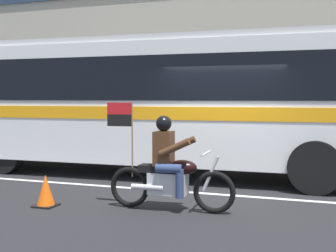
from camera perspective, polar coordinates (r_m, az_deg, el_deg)
name	(u,v)px	position (r m, az deg, el deg)	size (l,w,h in m)	color
ground_plane	(222,188)	(9.24, 6.94, -7.96)	(60.00, 60.00, 0.00)	black
sidewalk_curb	(257,155)	(14.19, 11.35, -3.63)	(28.00, 3.80, 0.15)	#B7B2A8
lane_center_stripe	(215,194)	(8.66, 6.08, -8.71)	(26.60, 0.14, 0.01)	silver
office_building_facade	(267,19)	(16.58, 12.67, 13.35)	(28.00, 0.89, 9.33)	gray
transit_bus	(168,97)	(10.63, -0.06, 3.81)	(12.46, 2.91, 3.22)	white
motorcycle_with_rider	(169,170)	(7.30, 0.16, -5.71)	(2.20, 0.64, 1.78)	black
traffic_cone	(46,191)	(7.91, -15.48, -8.13)	(0.36, 0.36, 0.55)	#EA590F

